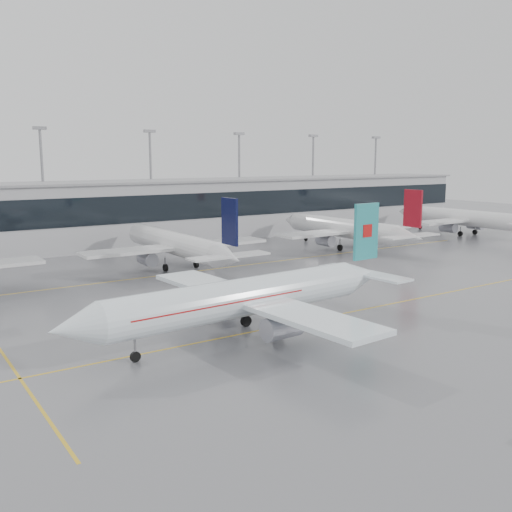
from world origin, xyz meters
TOP-DOWN VIEW (x-y plane):
  - ground at (0.00, 0.00)m, footprint 320.00×320.00m
  - taxi_line_main at (0.00, 0.00)m, footprint 120.00×0.25m
  - taxi_line_north at (0.00, 30.00)m, footprint 120.00×0.25m
  - terminal at (0.00, 62.00)m, footprint 180.00×15.00m
  - terminal_glass at (0.00, 54.45)m, footprint 180.00×0.20m
  - terminal_roof at (0.00, 62.00)m, footprint 182.00×16.00m
  - light_masts at (0.00, 68.00)m, footprint 156.40×1.00m
  - air_canada_jet at (-9.08, -0.77)m, footprint 37.51×30.32m
  - parked_jet_c at (-0.00, 33.69)m, footprint 29.64×36.96m
  - parked_jet_d at (35.00, 33.69)m, footprint 29.64×36.96m
  - parked_jet_e at (70.00, 33.69)m, footprint 29.64×36.96m

SIDE VIEW (x-z plane):
  - ground at x=0.00m, z-range 0.00..0.00m
  - taxi_line_main at x=0.00m, z-range 0.00..0.01m
  - taxi_line_north at x=0.00m, z-range 0.00..0.01m
  - parked_jet_c at x=0.00m, z-range -2.15..9.57m
  - parked_jet_d at x=35.00m, z-range -2.15..9.57m
  - parked_jet_e at x=70.00m, z-range -2.15..9.57m
  - air_canada_jet at x=-9.08m, z-range -2.16..9.72m
  - terminal at x=0.00m, z-range 0.00..12.00m
  - terminal_glass at x=0.00m, z-range 5.00..10.00m
  - terminal_roof at x=0.00m, z-range 12.00..12.40m
  - light_masts at x=0.00m, z-range 2.04..24.64m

